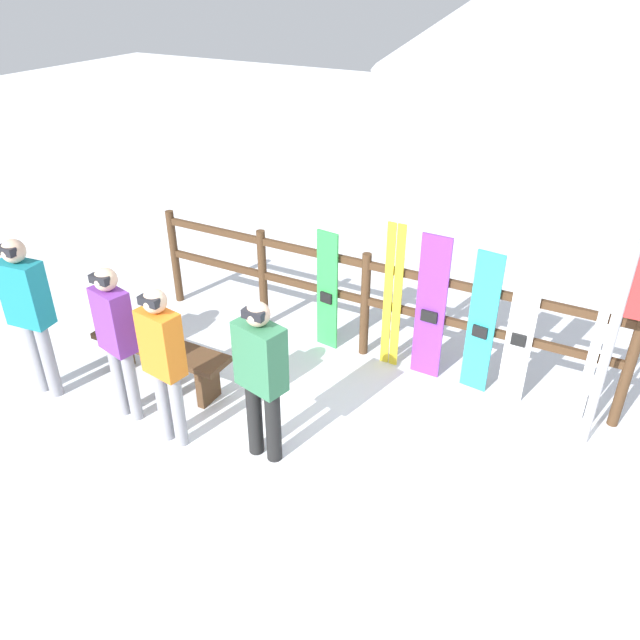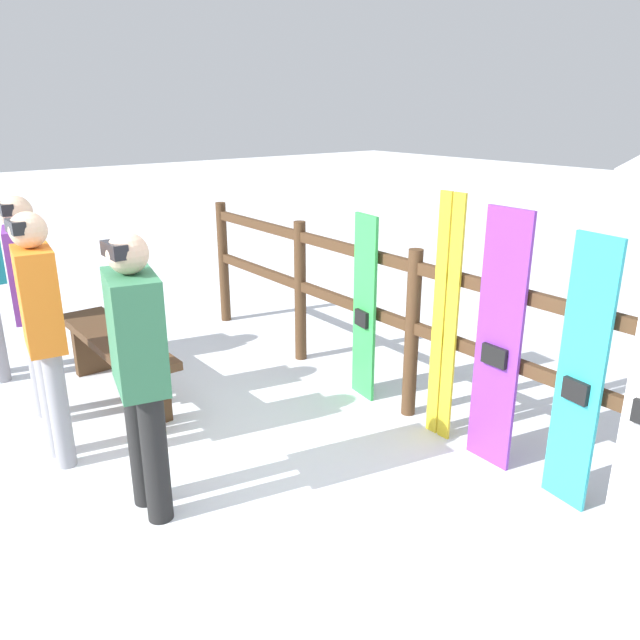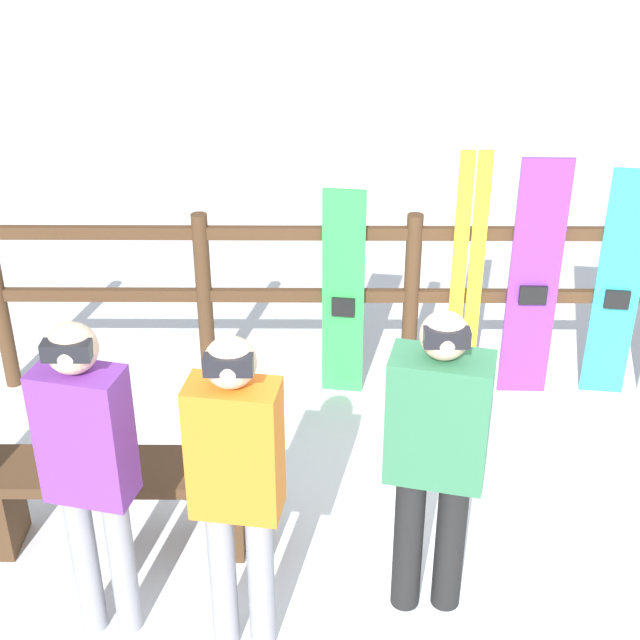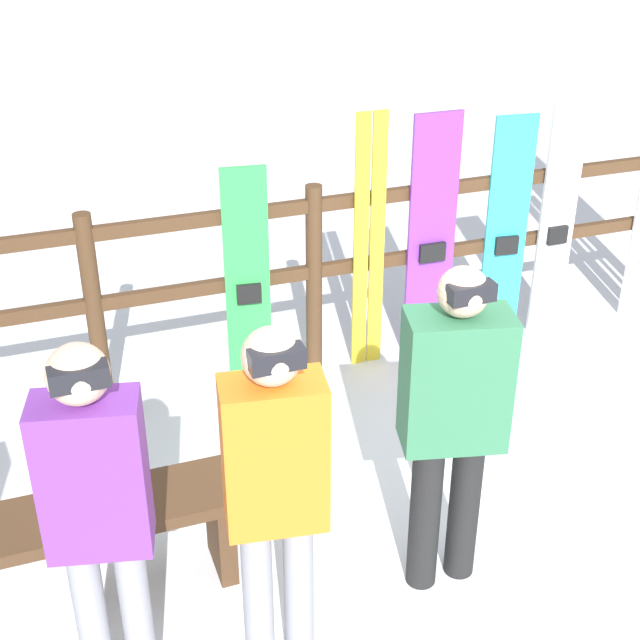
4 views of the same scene
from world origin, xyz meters
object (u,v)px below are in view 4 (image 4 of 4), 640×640
object	(u,v)px
person_orange	(275,486)
snowboard_green	(247,282)
snowboard_white	(557,223)
bench	(87,532)
person_purple	(98,507)
ski_pair_yellow	(369,245)
snowboard_cyan	(506,233)
snowboard_purple	(431,240)
person_plaid_green	(453,413)

from	to	relation	value
person_orange	snowboard_green	xyz separation A→B (m)	(0.47, 2.11, -0.23)
snowboard_green	snowboard_white	xyz separation A→B (m)	(2.08, 0.00, 0.08)
bench	person_purple	world-z (taller)	person_purple
ski_pair_yellow	snowboard_cyan	size ratio (longest dim) A/B	1.07
ski_pair_yellow	snowboard_white	world-z (taller)	ski_pair_yellow
snowboard_purple	snowboard_cyan	world-z (taller)	snowboard_purple
bench	snowboard_cyan	size ratio (longest dim) A/B	1.01
bench	snowboard_cyan	bearing A→B (deg)	27.51
bench	ski_pair_yellow	world-z (taller)	ski_pair_yellow
bench	ski_pair_yellow	size ratio (longest dim) A/B	0.94
person_purple	snowboard_purple	xyz separation A→B (m)	(2.27, 2.03, -0.14)
person_plaid_green	snowboard_purple	xyz separation A→B (m)	(0.82, 1.87, -0.10)
snowboard_green	snowboard_purple	bearing A→B (deg)	0.01
person_plaid_green	snowboard_cyan	distance (m)	2.31
snowboard_green	bench	bearing A→B (deg)	-127.44
person_plaid_green	snowboard_green	size ratio (longest dim) A/B	1.11
person_plaid_green	ski_pair_yellow	xyz separation A→B (m)	(0.40, 1.87, -0.08)
snowboard_purple	ski_pair_yellow	bearing A→B (deg)	179.54
person_orange	snowboard_white	size ratio (longest dim) A/B	1.00
ski_pair_yellow	person_plaid_green	bearing A→B (deg)	-102.01
snowboard_white	snowboard_purple	bearing A→B (deg)	180.00
person_plaid_green	person_purple	xyz separation A→B (m)	(-1.45, -0.16, 0.04)
person_orange	snowboard_white	xyz separation A→B (m)	(2.55, 2.11, -0.15)
person_purple	snowboard_cyan	bearing A→B (deg)	35.94
person_plaid_green	snowboard_purple	world-z (taller)	snowboard_purple
bench	snowboard_purple	distance (m)	2.78
snowboard_white	person_plaid_green	bearing A→B (deg)	-132.52
snowboard_purple	snowboard_cyan	distance (m)	0.53
person_plaid_green	ski_pair_yellow	world-z (taller)	ski_pair_yellow
person_orange	person_purple	bearing A→B (deg)	172.45
bench	snowboard_cyan	world-z (taller)	snowboard_cyan
person_purple	snowboard_purple	world-z (taller)	snowboard_purple
person_plaid_green	snowboard_cyan	bearing A→B (deg)	54.35
ski_pair_yellow	snowboard_purple	bearing A→B (deg)	-0.46
person_plaid_green	snowboard_green	bearing A→B (deg)	101.06
person_orange	person_purple	size ratio (longest dim) A/B	0.99
person_plaid_green	snowboard_white	size ratio (longest dim) A/B	0.99
bench	person_orange	world-z (taller)	person_orange
person_orange	person_purple	xyz separation A→B (m)	(-0.62, 0.08, 0.01)
person_orange	person_plaid_green	bearing A→B (deg)	15.90
snowboard_green	person_orange	bearing A→B (deg)	-102.59
snowboard_purple	snowboard_white	world-z (taller)	snowboard_purple
person_purple	bench	bearing A→B (deg)	94.55
person_purple	snowboard_purple	distance (m)	3.05
snowboard_green	snowboard_white	distance (m)	2.08
snowboard_green	snowboard_white	bearing A→B (deg)	0.00
bench	person_purple	distance (m)	0.79
bench	person_plaid_green	world-z (taller)	person_plaid_green
snowboard_green	ski_pair_yellow	world-z (taller)	ski_pair_yellow
person_orange	bench	bearing A→B (deg)	136.41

